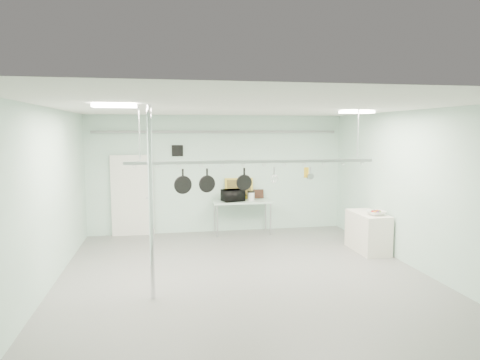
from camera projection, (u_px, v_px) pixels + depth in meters
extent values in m
plane|color=gray|center=(246.00, 280.00, 8.02)|extent=(8.00, 8.00, 0.00)
cube|color=silver|center=(247.00, 108.00, 7.65)|extent=(7.00, 8.00, 0.02)
cube|color=silver|center=(218.00, 174.00, 11.73)|extent=(7.00, 0.02, 3.20)
cube|color=silver|center=(419.00, 191.00, 8.45)|extent=(0.02, 8.00, 3.20)
cube|color=silver|center=(133.00, 196.00, 11.33)|extent=(1.10, 0.10, 2.20)
cube|color=black|center=(177.00, 151.00, 11.44)|extent=(0.30, 0.04, 0.30)
cylinder|color=gray|center=(218.00, 132.00, 11.51)|extent=(6.60, 0.07, 0.07)
cylinder|color=silver|center=(151.00, 204.00, 6.94)|extent=(0.08, 0.08, 3.20)
cube|color=silver|center=(242.00, 201.00, 11.54)|extent=(1.60, 0.70, 0.05)
cylinder|color=#B7B7BC|center=(217.00, 221.00, 11.19)|extent=(0.04, 0.04, 0.86)
cylinder|color=#B7B7BC|center=(215.00, 217.00, 11.74)|extent=(0.04, 0.04, 0.86)
cylinder|color=#B7B7BC|center=(271.00, 219.00, 11.45)|extent=(0.04, 0.04, 0.86)
cylinder|color=#B7B7BC|center=(266.00, 215.00, 11.99)|extent=(0.04, 0.04, 0.86)
cube|color=white|center=(368.00, 232.00, 9.89)|extent=(0.60, 1.20, 0.90)
cube|color=#B7B7BC|center=(254.00, 162.00, 8.09)|extent=(4.80, 0.06, 0.06)
cylinder|color=#B7B7BC|center=(139.00, 135.00, 7.66)|extent=(0.02, 0.02, 0.94)
cylinder|color=#B7B7BC|center=(358.00, 135.00, 8.41)|extent=(0.02, 0.02, 0.94)
cube|color=white|center=(115.00, 106.00, 6.48)|extent=(0.65, 0.30, 0.05)
cube|color=white|center=(357.00, 112.00, 8.67)|extent=(0.65, 0.30, 0.05)
imported|color=black|center=(233.00, 195.00, 11.42)|extent=(0.64, 0.51, 0.31)
cylinder|color=silver|center=(251.00, 196.00, 11.55)|extent=(0.23, 0.23, 0.22)
cube|color=gold|center=(239.00, 189.00, 11.79)|extent=(0.78, 0.15, 0.58)
cube|color=black|center=(258.00, 194.00, 11.91)|extent=(0.30, 0.09, 0.25)
imported|color=silver|center=(376.00, 213.00, 9.58)|extent=(0.45, 0.45, 0.10)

